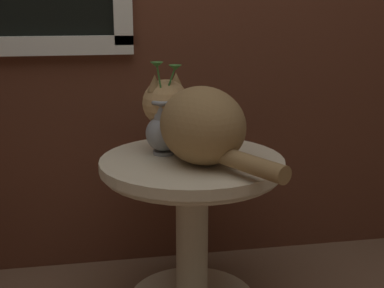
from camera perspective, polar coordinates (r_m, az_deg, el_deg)
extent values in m
cube|color=silver|center=(2.06, -18.22, 10.00)|extent=(0.83, 0.03, 0.07)
cylinder|color=beige|center=(1.86, 0.00, -9.82)|extent=(0.11, 0.11, 0.49)
cylinder|color=beige|center=(1.76, 0.00, -2.12)|extent=(0.62, 0.62, 0.03)
torus|color=beige|center=(1.77, 0.00, -2.97)|extent=(0.59, 0.59, 0.02)
ellipsoid|color=olive|center=(1.67, 1.13, 2.00)|extent=(0.37, 0.39, 0.25)
sphere|color=tan|center=(1.82, -2.85, 4.45)|extent=(0.16, 0.16, 0.16)
cone|color=olive|center=(1.83, -1.74, 6.86)|extent=(0.05, 0.05, 0.06)
cone|color=olive|center=(1.78, -4.05, 6.59)|extent=(0.05, 0.05, 0.06)
cylinder|color=olive|center=(1.54, 6.19, -2.14)|extent=(0.18, 0.27, 0.06)
cylinder|color=gray|center=(1.81, -3.06, -0.90)|extent=(0.07, 0.07, 0.01)
ellipsoid|color=gray|center=(1.79, -3.09, 1.16)|extent=(0.12, 0.12, 0.12)
cylinder|color=gray|center=(1.78, -3.13, 3.59)|extent=(0.07, 0.07, 0.06)
torus|color=gray|center=(1.77, -3.14, 4.59)|extent=(0.09, 0.09, 0.01)
cylinder|color=#387533|center=(1.77, -2.49, 6.41)|extent=(0.05, 0.01, 0.11)
cone|color=#387533|center=(1.76, -1.82, 8.23)|extent=(0.04, 0.04, 0.02)
cylinder|color=#387533|center=(1.76, -3.48, 6.55)|extent=(0.03, 0.01, 0.12)
cone|color=#387533|center=(1.75, -3.82, 8.54)|extent=(0.04, 0.04, 0.02)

